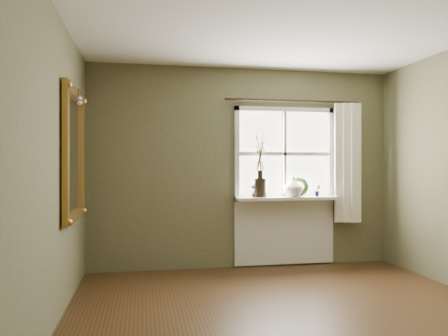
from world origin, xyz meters
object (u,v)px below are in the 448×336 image
Objects in this scene: gilt_mirror at (74,154)px; dark_jug at (260,188)px; wreath at (299,189)px; cream_vase at (293,187)px.

dark_jug is at bearing 24.68° from gilt_mirror.
gilt_mirror is (-2.15, -0.99, 0.39)m from dark_jug.
cream_vase is at bearing -132.31° from wreath.
wreath is at bearing 4.26° from dark_jug.
cream_vase reaches higher than dark_jug.
dark_jug is 0.93× the size of cream_vase.
cream_vase is at bearing 0.00° from dark_jug.
cream_vase is 0.20× the size of gilt_mirror.
gilt_mirror reaches higher than wreath.
dark_jug is 0.54m from wreath.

